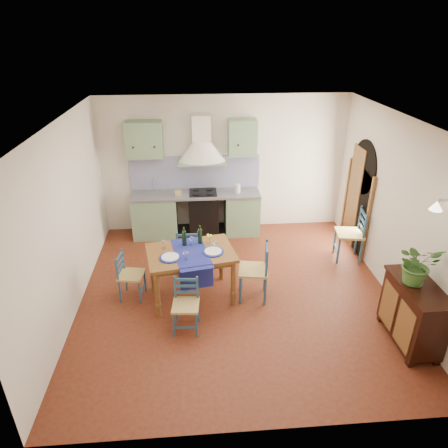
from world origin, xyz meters
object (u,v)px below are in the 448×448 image
at_px(chair_near, 186,305).
at_px(dining_table, 191,257).
at_px(sideboard, 413,312).
at_px(potted_plant, 418,264).

bearing_deg(chair_near, dining_table, 83.11).
height_order(sideboard, potted_plant, potted_plant).
height_order(dining_table, sideboard, dining_table).
distance_m(chair_near, potted_plant, 3.14).
xyz_separation_m(dining_table, chair_near, (-0.09, -0.75, -0.33)).
relative_size(chair_near, potted_plant, 1.42).
xyz_separation_m(dining_table, sideboard, (2.97, -1.26, -0.23)).
bearing_deg(potted_plant, dining_table, 157.90).
bearing_deg(sideboard, dining_table, 156.97).
relative_size(dining_table, sideboard, 1.39).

